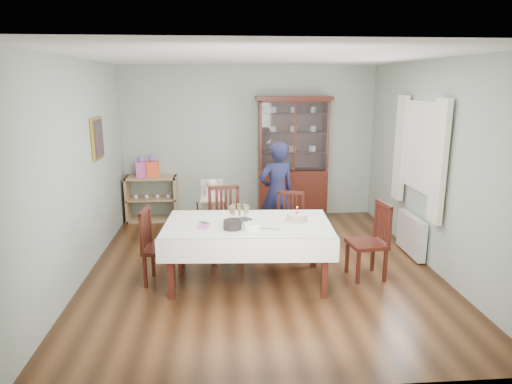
{
  "coord_description": "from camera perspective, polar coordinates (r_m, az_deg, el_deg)",
  "views": [
    {
      "loc": [
        -0.51,
        -5.66,
        2.4
      ],
      "look_at": [
        -0.06,
        0.2,
        0.99
      ],
      "focal_mm": 32.0,
      "sensor_mm": 36.0,
      "label": 1
    }
  ],
  "objects": [
    {
      "name": "napkin_stack",
      "position": [
        5.34,
        -6.54,
        -4.35
      ],
      "size": [
        0.16,
        0.16,
        0.02
      ],
      "primitive_type": "cube",
      "rotation": [
        0.0,
        0.0,
        -0.39
      ],
      "color": "#DE51A7",
      "rests_on": "dining_table"
    },
    {
      "name": "woman",
      "position": [
        6.87,
        2.59,
        -0.12
      ],
      "size": [
        0.66,
        0.53,
        1.56
      ],
      "primitive_type": "imported",
      "rotation": [
        0.0,
        0.0,
        3.46
      ],
      "color": "black",
      "rests_on": "floor"
    },
    {
      "name": "floor",
      "position": [
        6.17,
        0.7,
        -9.39
      ],
      "size": [
        5.0,
        5.0,
        0.0
      ],
      "primitive_type": "plane",
      "color": "#593319",
      "rests_on": "ground"
    },
    {
      "name": "chair_far_right",
      "position": [
        6.51,
        4.09,
        -5.66
      ],
      "size": [
        0.5,
        0.5,
        0.9
      ],
      "rotation": [
        0.0,
        0.0,
        -0.29
      ],
      "color": "#411910",
      "rests_on": "floor"
    },
    {
      "name": "radiator",
      "position": [
        6.86,
        18.82,
        -5.07
      ],
      "size": [
        0.1,
        0.8,
        0.55
      ],
      "primitive_type": "cube",
      "color": "white",
      "rests_on": "floor"
    },
    {
      "name": "cutlery",
      "position": [
        5.51,
        -6.84,
        -3.86
      ],
      "size": [
        0.17,
        0.18,
        0.01
      ],
      "primitive_type": null,
      "rotation": [
        0.0,
        0.0,
        0.55
      ],
      "color": "silver",
      "rests_on": "dining_table"
    },
    {
      "name": "curtain_right",
      "position": [
        7.17,
        17.6,
        5.26
      ],
      "size": [
        0.07,
        0.3,
        1.55
      ],
      "primitive_type": "cube",
      "color": "silver",
      "rests_on": "room_shell"
    },
    {
      "name": "gift_bag_pink",
      "position": [
        8.17,
        -14.12,
        2.95
      ],
      "size": [
        0.22,
        0.16,
        0.36
      ],
      "color": "#DE51A7",
      "rests_on": "sideboard"
    },
    {
      "name": "window",
      "position": [
        6.61,
        20.12,
        5.3
      ],
      "size": [
        0.04,
        1.02,
        1.22
      ],
      "primitive_type": "cube",
      "color": "white",
      "rests_on": "room_shell"
    },
    {
      "name": "plate_stack_white",
      "position": [
        5.22,
        -0.55,
        -4.33
      ],
      "size": [
        0.24,
        0.24,
        0.08
      ],
      "primitive_type": "cylinder",
      "rotation": [
        0.0,
        0.0,
        -0.32
      ],
      "color": "white",
      "rests_on": "dining_table"
    },
    {
      "name": "cake_knife",
      "position": [
        5.25,
        1.64,
        -4.63
      ],
      "size": [
        0.26,
        0.09,
        0.01
      ],
      "primitive_type": "cube",
      "rotation": [
        0.0,
        0.0,
        -0.27
      ],
      "color": "silver",
      "rests_on": "dining_table"
    },
    {
      "name": "picture_frame",
      "position": [
        6.72,
        -19.23,
        6.36
      ],
      "size": [
        0.04,
        0.48,
        0.58
      ],
      "primitive_type": "cube",
      "color": "gold",
      "rests_on": "room_shell"
    },
    {
      "name": "gift_bag_orange",
      "position": [
        8.14,
        -12.78,
        3.05
      ],
      "size": [
        0.22,
        0.16,
        0.38
      ],
      "color": "#FF5B28",
      "rests_on": "sideboard"
    },
    {
      "name": "high_chair",
      "position": [
        6.98,
        -5.44,
        -3.28
      ],
      "size": [
        0.45,
        0.45,
        1.0
      ],
      "rotation": [
        0.0,
        0.0,
        0.01
      ],
      "color": "black",
      "rests_on": "floor"
    },
    {
      "name": "chair_end_left",
      "position": [
        5.77,
        -11.78,
        -8.4
      ],
      "size": [
        0.47,
        0.47,
        0.93
      ],
      "rotation": [
        0.0,
        0.0,
        1.44
      ],
      "color": "#411910",
      "rests_on": "floor"
    },
    {
      "name": "room_shell",
      "position": [
        6.25,
        0.31,
        7.12
      ],
      "size": [
        5.0,
        5.0,
        5.0
      ],
      "color": "#9EAA99",
      "rests_on": "floor"
    },
    {
      "name": "curtain_left",
      "position": [
        6.05,
        21.92,
        3.49
      ],
      "size": [
        0.07,
        0.3,
        1.55
      ],
      "primitive_type": "cube",
      "color": "silver",
      "rests_on": "room_shell"
    },
    {
      "name": "china_cabinet",
      "position": [
        8.12,
        4.59,
        4.41
      ],
      "size": [
        1.3,
        0.48,
        2.18
      ],
      "color": "#411910",
      "rests_on": "floor"
    },
    {
      "name": "chair_far_left",
      "position": [
        6.34,
        -3.75,
        -5.88
      ],
      "size": [
        0.51,
        0.51,
        1.01
      ],
      "rotation": [
        0.0,
        0.0,
        0.13
      ],
      "color": "#411910",
      "rests_on": "floor"
    },
    {
      "name": "chair_end_right",
      "position": [
        5.95,
        13.77,
        -7.7
      ],
      "size": [
        0.48,
        0.48,
        0.96
      ],
      "rotation": [
        0.0,
        0.0,
        -1.46
      ],
      "color": "#411910",
      "rests_on": "floor"
    },
    {
      "name": "plate_stack_dark",
      "position": [
        5.26,
        -2.96,
        -4.09
      ],
      "size": [
        0.27,
        0.27,
        0.1
      ],
      "primitive_type": "cylinder",
      "rotation": [
        0.0,
        0.0,
        -0.3
      ],
      "color": "black",
      "rests_on": "dining_table"
    },
    {
      "name": "dining_table",
      "position": [
        5.61,
        -1.03,
        -7.53
      ],
      "size": [
        2.06,
        1.27,
        0.76
      ],
      "rotation": [
        0.0,
        0.0,
        -0.06
      ],
      "color": "#411910",
      "rests_on": "floor"
    },
    {
      "name": "birthday_cake",
      "position": [
        5.53,
        5.14,
        -3.23
      ],
      "size": [
        0.29,
        0.29,
        0.2
      ],
      "color": "white",
      "rests_on": "dining_table"
    },
    {
      "name": "champagne_tray",
      "position": [
        5.52,
        -2.12,
        -3.1
      ],
      "size": [
        0.33,
        0.33,
        0.2
      ],
      "color": "silver",
      "rests_on": "dining_table"
    },
    {
      "name": "sideboard",
      "position": [
        8.28,
        -12.88,
        -0.82
      ],
      "size": [
        0.9,
        0.38,
        0.8
      ],
      "color": "tan",
      "rests_on": "floor"
    }
  ]
}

